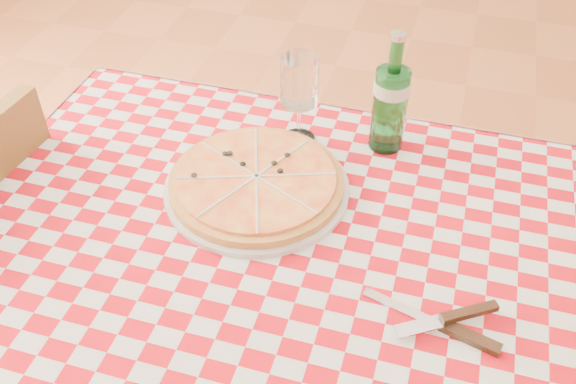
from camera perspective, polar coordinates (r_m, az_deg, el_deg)
name	(u,v)px	position (r m, az deg, el deg)	size (l,w,h in m)	color
dining_table	(289,273)	(1.28, 0.10, -7.17)	(1.20, 0.80, 0.75)	brown
tablecloth	(289,240)	(1.21, 0.11, -4.25)	(1.30, 0.90, 0.01)	#AF0A15
pizza_plate	(257,182)	(1.29, -2.81, 0.93)	(0.38, 0.38, 0.05)	#BD863F
water_bottle	(391,93)	(1.36, 9.16, 8.70)	(0.08, 0.08, 0.27)	#1B6C2A
wine_glass	(299,101)	(1.38, 1.00, 8.12)	(0.08, 0.08, 0.21)	white
cutlery	(441,321)	(1.10, 13.45, -11.12)	(0.25, 0.21, 0.03)	silver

